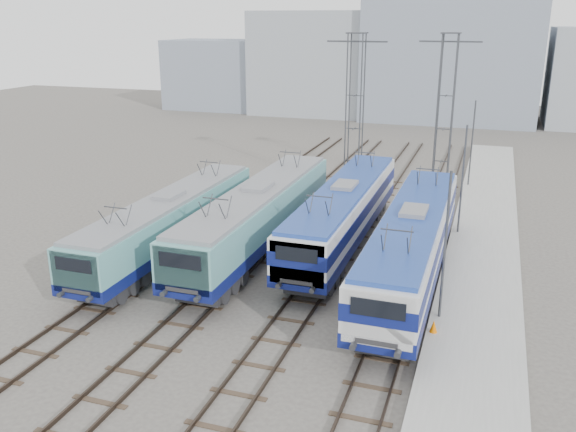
# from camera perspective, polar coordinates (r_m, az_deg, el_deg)

# --- Properties ---
(ground) EXTENTS (160.00, 160.00, 0.00)m
(ground) POSITION_cam_1_polar(r_m,az_deg,el_deg) (28.62, -4.08, -9.08)
(ground) COLOR #514C47
(platform) EXTENTS (4.00, 70.00, 0.30)m
(platform) POSITION_cam_1_polar(r_m,az_deg,el_deg) (33.95, 17.59, -5.14)
(platform) COLOR #9E9E99
(platform) RESTS_ON ground
(locomotive_far_left) EXTENTS (2.71, 17.11, 3.22)m
(locomotive_far_left) POSITION_cam_1_polar(r_m,az_deg,el_deg) (34.97, -11.07, -0.44)
(locomotive_far_left) COLOR #0D1558
(locomotive_far_left) RESTS_ON ground
(locomotive_center_left) EXTENTS (2.96, 18.72, 3.52)m
(locomotive_center_left) POSITION_cam_1_polar(r_m,az_deg,el_deg) (34.89, -2.89, 0.16)
(locomotive_center_left) COLOR #0D1558
(locomotive_center_left) RESTS_ON ground
(locomotive_center_right) EXTENTS (2.88, 18.21, 3.42)m
(locomotive_center_right) POSITION_cam_1_polar(r_m,az_deg,el_deg) (35.70, 5.21, 0.52)
(locomotive_center_right) COLOR #0D1558
(locomotive_center_right) RESTS_ON ground
(locomotive_far_right) EXTENTS (2.96, 18.73, 3.52)m
(locomotive_far_right) POSITION_cam_1_polar(r_m,az_deg,el_deg) (31.16, 11.50, -2.30)
(locomotive_far_right) COLOR #0D1558
(locomotive_far_right) RESTS_ON ground
(catenary_tower_west) EXTENTS (4.50, 1.20, 12.00)m
(catenary_tower_west) POSITION_cam_1_polar(r_m,az_deg,el_deg) (46.96, 6.27, 10.11)
(catenary_tower_west) COLOR #3F4247
(catenary_tower_west) RESTS_ON ground
(catenary_tower_east) EXTENTS (4.50, 1.20, 12.00)m
(catenary_tower_east) POSITION_cam_1_polar(r_m,az_deg,el_deg) (47.98, 14.51, 9.82)
(catenary_tower_east) COLOR #3F4247
(catenary_tower_east) RESTS_ON ground
(mast_front) EXTENTS (0.12, 0.12, 7.00)m
(mast_front) POSITION_cam_1_polar(r_m,az_deg,el_deg) (27.18, 14.46, -3.06)
(mast_front) COLOR #3F4247
(mast_front) RESTS_ON ground
(mast_mid) EXTENTS (0.12, 0.12, 7.00)m
(mast_mid) POSITION_cam_1_polar(r_m,az_deg,el_deg) (38.64, 15.98, 3.06)
(mast_mid) COLOR #3F4247
(mast_mid) RESTS_ON ground
(mast_rear) EXTENTS (0.12, 0.12, 7.00)m
(mast_rear) POSITION_cam_1_polar(r_m,az_deg,el_deg) (50.35, 16.81, 6.36)
(mast_rear) COLOR #3F4247
(mast_rear) RESTS_ON ground
(safety_cone) EXTENTS (0.32, 0.32, 0.54)m
(safety_cone) POSITION_cam_1_polar(r_m,az_deg,el_deg) (26.96, 13.47, -10.00)
(safety_cone) COLOR #F06C00
(safety_cone) RESTS_ON platform
(building_west) EXTENTS (18.00, 12.00, 14.00)m
(building_west) POSITION_cam_1_polar(r_m,az_deg,el_deg) (88.95, 3.06, 14.11)
(building_west) COLOR #9198A1
(building_west) RESTS_ON ground
(building_center) EXTENTS (22.00, 14.00, 18.00)m
(building_center) POSITION_cam_1_polar(r_m,az_deg,el_deg) (85.73, 15.14, 14.73)
(building_center) COLOR gray
(building_center) RESTS_ON ground
(building_far_west) EXTENTS (14.00, 10.00, 10.00)m
(building_far_west) POSITION_cam_1_polar(r_m,az_deg,el_deg) (94.69, -6.56, 13.04)
(building_far_west) COLOR gray
(building_far_west) RESTS_ON ground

